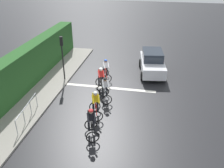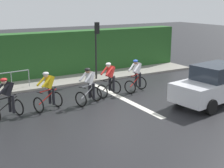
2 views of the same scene
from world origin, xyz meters
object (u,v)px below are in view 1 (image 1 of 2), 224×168
(cyclist_mid, at_px, (105,89))
(cyclist_fourth, at_px, (101,79))
(cyclist_second, at_px, (96,104))
(cyclist_trailing, at_px, (106,70))
(traffic_light_near_crossing, at_px, (62,52))
(cyclist_lead, at_px, (91,123))
(car_white, at_px, (152,62))
(pedestrian_railing_kerbside, at_px, (27,109))

(cyclist_mid, height_order, cyclist_fourth, same)
(cyclist_second, relative_size, cyclist_trailing, 1.00)
(cyclist_fourth, xyz_separation_m, cyclist_trailing, (0.01, -1.57, 0.00))
(cyclist_trailing, xyz_separation_m, traffic_light_near_crossing, (2.98, 0.70, 1.43))
(cyclist_second, bearing_deg, cyclist_lead, 97.20)
(cyclist_lead, distance_m, cyclist_mid, 3.57)
(car_white, bearing_deg, cyclist_second, 66.88)
(cyclist_second, relative_size, traffic_light_near_crossing, 0.50)
(car_white, distance_m, traffic_light_near_crossing, 6.97)
(cyclist_fourth, bearing_deg, cyclist_second, 97.93)
(cyclist_mid, relative_size, cyclist_trailing, 1.00)
(cyclist_fourth, relative_size, traffic_light_near_crossing, 0.50)
(car_white, bearing_deg, cyclist_trailing, 30.13)
(cyclist_mid, xyz_separation_m, cyclist_trailing, (0.60, -2.95, 0.00))
(cyclist_lead, height_order, cyclist_trailing, same)
(cyclist_fourth, height_order, cyclist_trailing, same)
(pedestrian_railing_kerbside, bearing_deg, cyclist_trailing, -117.78)
(cyclist_fourth, relative_size, car_white, 0.39)
(cyclist_second, xyz_separation_m, cyclist_trailing, (0.46, -4.79, 0.00))
(cyclist_lead, distance_m, cyclist_second, 1.75)
(cyclist_lead, xyz_separation_m, cyclist_second, (0.22, -1.73, 0.00))
(pedestrian_railing_kerbside, bearing_deg, car_white, -129.35)
(traffic_light_near_crossing, bearing_deg, cyclist_fourth, 163.84)
(cyclist_mid, distance_m, cyclist_trailing, 3.01)
(cyclist_fourth, bearing_deg, traffic_light_near_crossing, -16.16)
(cyclist_lead, bearing_deg, traffic_light_near_crossing, -57.88)
(cyclist_second, distance_m, cyclist_trailing, 4.82)
(cyclist_fourth, bearing_deg, pedestrian_railing_kerbside, 54.35)
(cyclist_mid, distance_m, cyclist_fourth, 1.51)
(cyclist_lead, bearing_deg, pedestrian_railing_kerbside, -8.46)
(cyclist_second, distance_m, cyclist_mid, 1.85)
(traffic_light_near_crossing, relative_size, pedestrian_railing_kerbside, 1.18)
(cyclist_second, bearing_deg, cyclist_trailing, -84.49)
(cyclist_second, height_order, cyclist_mid, same)
(cyclist_second, bearing_deg, car_white, -113.12)
(cyclist_second, xyz_separation_m, cyclist_fourth, (0.45, -3.23, 0.00))
(cyclist_trailing, distance_m, car_white, 3.86)
(cyclist_second, bearing_deg, pedestrian_railing_kerbside, 17.94)
(cyclist_lead, xyz_separation_m, cyclist_trailing, (0.68, -6.53, 0.00))
(cyclist_fourth, bearing_deg, car_white, -133.50)
(car_white, bearing_deg, pedestrian_railing_kerbside, 50.65)
(cyclist_lead, relative_size, cyclist_trailing, 1.00)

